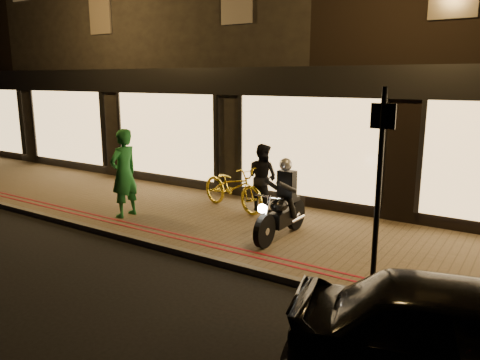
# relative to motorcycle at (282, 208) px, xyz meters

# --- Properties ---
(ground) EXTENTS (90.00, 90.00, 0.00)m
(ground) POSITION_rel_motorcycle_xyz_m (-0.60, -1.67, -0.73)
(ground) COLOR black
(ground) RESTS_ON ground
(sidewalk) EXTENTS (50.00, 4.00, 0.12)m
(sidewalk) POSITION_rel_motorcycle_xyz_m (-0.60, 0.33, -0.67)
(sidewalk) COLOR brown
(sidewalk) RESTS_ON ground
(kerb_stone) EXTENTS (50.00, 0.14, 0.12)m
(kerb_stone) POSITION_rel_motorcycle_xyz_m (-0.60, -1.62, -0.67)
(kerb_stone) COLOR #59544C
(kerb_stone) RESTS_ON ground
(red_kerb_lines) EXTENTS (50.00, 0.26, 0.01)m
(red_kerb_lines) POSITION_rel_motorcycle_xyz_m (-0.60, -1.12, -0.61)
(red_kerb_lines) COLOR maroon
(red_kerb_lines) RESTS_ON sidewalk
(building_row) EXTENTS (48.00, 10.11, 8.50)m
(building_row) POSITION_rel_motorcycle_xyz_m (-0.60, 7.32, 3.51)
(building_row) COLOR black
(building_row) RESTS_ON ground
(motorcycle) EXTENTS (0.60, 1.94, 1.59)m
(motorcycle) POSITION_rel_motorcycle_xyz_m (0.00, 0.00, 0.00)
(motorcycle) COLOR black
(motorcycle) RESTS_ON sidewalk
(sign_post) EXTENTS (0.35, 0.08, 3.00)m
(sign_post) POSITION_rel_motorcycle_xyz_m (2.29, -1.42, 1.06)
(sign_post) COLOR black
(sign_post) RESTS_ON sidewalk
(bicycle_gold) EXTENTS (2.20, 1.26, 1.09)m
(bicycle_gold) POSITION_rel_motorcycle_xyz_m (-1.98, 1.18, -0.07)
(bicycle_gold) COLOR yellow
(bicycle_gold) RESTS_ON sidewalk
(person_green) EXTENTS (0.48, 0.74, 2.01)m
(person_green) POSITION_rel_motorcycle_xyz_m (-3.70, -0.67, 0.39)
(person_green) COLOR #1D6E30
(person_green) RESTS_ON sidewalk
(person_dark) EXTENTS (0.87, 0.73, 1.61)m
(person_dark) POSITION_rel_motorcycle_xyz_m (-1.34, 1.49, 0.19)
(person_dark) COLOR black
(person_dark) RESTS_ON sidewalk
(parked_car) EXTENTS (4.09, 2.46, 1.30)m
(parked_car) POSITION_rel_motorcycle_xyz_m (3.88, -3.07, -0.08)
(parked_car) COLOR black
(parked_car) RESTS_ON ground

